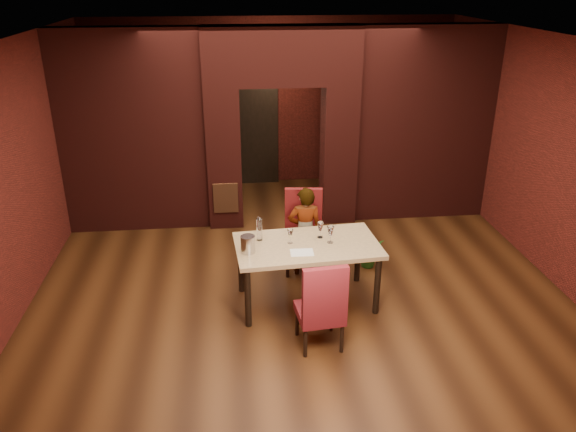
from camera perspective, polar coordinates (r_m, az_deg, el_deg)
name	(u,v)px	position (r m, az deg, el deg)	size (l,w,h in m)	color
floor	(296,276)	(7.94, 0.81, -6.13)	(8.00, 8.00, 0.00)	#482712
ceiling	(297,39)	(6.94, 0.97, 17.51)	(7.00, 8.00, 0.04)	silver
wall_back	(272,103)	(11.13, -1.66, 11.43)	(7.00, 0.04, 3.20)	maroon
wall_front	(372,366)	(3.77, 8.52, -14.82)	(7.00, 0.04, 3.20)	maroon
wall_left	(15,178)	(7.70, -25.99, 3.51)	(0.04, 8.00, 3.20)	maroon
wall_right	(553,159)	(8.44, 25.31, 5.23)	(0.04, 8.00, 3.20)	maroon
pillar_left	(224,157)	(9.27, -6.52, 5.94)	(0.55, 0.55, 2.30)	maroon
pillar_right	(338,154)	(9.44, 5.15, 6.32)	(0.55, 0.55, 2.30)	maroon
lintel	(281,56)	(8.96, -0.68, 15.98)	(2.45, 0.55, 0.90)	maroon
wing_wall_left	(133,133)	(9.27, -15.49, 8.13)	(2.27, 0.35, 3.20)	maroon
wing_wall_right	(423,125)	(9.69, 13.57, 8.98)	(2.27, 0.35, 3.20)	maroon
vent_panel	(226,198)	(9.19, -6.34, 1.82)	(0.40, 0.03, 0.50)	#9F562E
rear_door	(252,132)	(11.17, -3.67, 8.54)	(0.90, 0.08, 2.10)	black
rear_door_frame	(252,132)	(11.13, -3.66, 8.49)	(1.02, 0.04, 2.22)	black
dining_table	(307,273)	(7.16, 1.92, -5.82)	(1.78, 1.00, 0.83)	tan
chair_far	(304,233)	(7.85, 1.59, -1.73)	(0.53, 0.53, 1.16)	maroon
chair_near	(320,302)	(6.33, 3.24, -8.75)	(0.50, 0.50, 1.09)	maroon
person_seated	(305,232)	(7.73, 1.73, -1.59)	(0.47, 0.31, 1.29)	white
wine_glass_a	(290,236)	(6.94, 0.23, -2.08)	(0.08, 0.08, 0.19)	white
wine_glass_b	(320,230)	(7.10, 3.30, -1.42)	(0.09, 0.09, 0.21)	white
wine_glass_c	(330,234)	(6.97, 4.33, -1.88)	(0.09, 0.09, 0.22)	white
tasting_sheet	(302,252)	(6.75, 1.42, -3.72)	(0.28, 0.20, 0.00)	white
wine_bucket	(248,244)	(6.73, -4.09, -2.88)	(0.17, 0.17, 0.21)	#B1B1B7
water_bottle	(259,229)	(7.01, -2.93, -1.31)	(0.07, 0.07, 0.31)	silver
potted_plant	(369,253)	(8.19, 8.19, -3.72)	(0.38, 0.33, 0.42)	#205D1B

